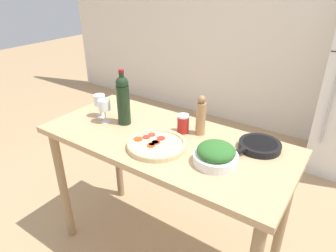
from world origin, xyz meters
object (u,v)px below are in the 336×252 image
(wine_glass_far, at_px, (100,101))
(homemade_pizza, at_px, (157,144))
(pepper_mill, at_px, (201,116))
(wine_glass_near, at_px, (104,106))
(salad_bowl, at_px, (216,154))
(cast_iron_skillet, at_px, (259,146))
(salt_canister, at_px, (183,124))
(wine_bottle, at_px, (123,99))

(wine_glass_far, xyz_separation_m, homemade_pizza, (0.52, -0.11, -0.09))
(wine_glass_far, height_order, pepper_mill, pepper_mill)
(wine_glass_near, bearing_deg, salad_bowl, -1.73)
(pepper_mill, xyz_separation_m, homemade_pizza, (-0.12, -0.26, -0.10))
(wine_glass_far, bearing_deg, salad_bowl, -4.74)
(salad_bowl, xyz_separation_m, cast_iron_skillet, (0.13, 0.25, -0.03))
(cast_iron_skillet, bearing_deg, pepper_mill, -174.97)
(pepper_mill, bearing_deg, salt_canister, -157.81)
(wine_glass_far, distance_m, cast_iron_skillet, 1.00)
(salt_canister, bearing_deg, cast_iron_skillet, 8.89)
(wine_bottle, height_order, homemade_pizza, wine_bottle)
(wine_bottle, xyz_separation_m, pepper_mill, (0.45, 0.14, -0.05))
(cast_iron_skillet, bearing_deg, wine_glass_near, -165.85)
(wine_bottle, relative_size, cast_iron_skillet, 1.02)
(wine_glass_far, bearing_deg, cast_iron_skillet, 10.30)
(salad_bowl, bearing_deg, cast_iron_skillet, 62.10)
(salad_bowl, bearing_deg, wine_glass_near, 178.27)
(wine_glass_near, distance_m, wine_glass_far, 0.10)
(wine_glass_near, distance_m, cast_iron_skillet, 0.93)
(wine_glass_near, bearing_deg, wine_glass_far, 150.91)
(homemade_pizza, bearing_deg, salt_canister, 83.12)
(wine_bottle, xyz_separation_m, homemade_pizza, (0.33, -0.12, -0.14))
(salad_bowl, height_order, salt_canister, salt_canister)
(wine_bottle, bearing_deg, salad_bowl, -6.83)
(salt_canister, bearing_deg, wine_glass_far, -168.60)
(wine_bottle, xyz_separation_m, wine_glass_near, (-0.11, -0.06, -0.05))
(wine_glass_far, xyz_separation_m, pepper_mill, (0.64, 0.15, 0.00))
(wine_glass_near, height_order, salad_bowl, wine_glass_near)
(salad_bowl, relative_size, salt_canister, 2.00)
(wine_glass_near, bearing_deg, pepper_mill, 19.36)
(salt_canister, bearing_deg, pepper_mill, 22.19)
(salad_bowl, xyz_separation_m, salt_canister, (-0.30, 0.18, 0.01))
(homemade_pizza, distance_m, cast_iron_skillet, 0.54)
(wine_glass_far, bearing_deg, wine_glass_near, -29.09)
(wine_glass_far, bearing_deg, homemade_pizza, -11.87)
(pepper_mill, relative_size, salad_bowl, 1.07)
(pepper_mill, bearing_deg, cast_iron_skillet, 5.03)
(pepper_mill, bearing_deg, salad_bowl, -46.75)
(cast_iron_skillet, bearing_deg, salad_bowl, -117.90)
(cast_iron_skillet, bearing_deg, homemade_pizza, -147.71)
(salad_bowl, height_order, homemade_pizza, salad_bowl)
(wine_bottle, xyz_separation_m, cast_iron_skillet, (0.79, 0.17, -0.14))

